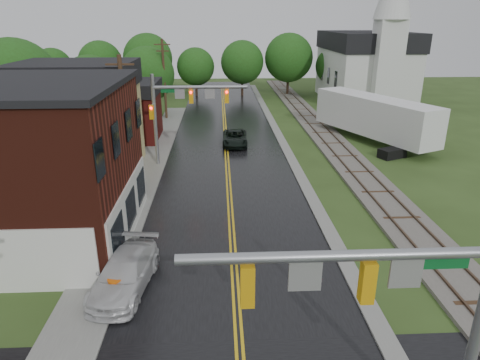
{
  "coord_description": "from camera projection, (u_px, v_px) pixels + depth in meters",
  "views": [
    {
      "loc": [
        -0.58,
        -6.11,
        11.11
      ],
      "look_at": [
        0.4,
        13.96,
        3.5
      ],
      "focal_mm": 32.0,
      "sensor_mm": 36.0,
      "label": 1
    }
  ],
  "objects": [
    {
      "name": "main_road",
      "position": [
        227.0,
        153.0,
        37.69
      ],
      "size": [
        10.0,
        90.0,
        0.02
      ],
      "primitive_type": "cube",
      "color": "black",
      "rests_on": "ground"
    },
    {
      "name": "curb_right",
      "position": [
        280.0,
        137.0,
        42.61
      ],
      "size": [
        0.8,
        70.0,
        0.12
      ],
      "primitive_type": "cube",
      "color": "gray",
      "rests_on": "ground"
    },
    {
      "name": "sidewalk_left",
      "position": [
        147.0,
        173.0,
        32.74
      ],
      "size": [
        2.4,
        50.0,
        0.12
      ],
      "primitive_type": "cube",
      "color": "gray",
      "rests_on": "ground"
    },
    {
      "name": "yellow_house",
      "position": [
        82.0,
        130.0,
        32.32
      ],
      "size": [
        8.0,
        7.0,
        6.4
      ],
      "primitive_type": "cube",
      "color": "tan",
      "rests_on": "ground"
    },
    {
      "name": "darkred_building",
      "position": [
        121.0,
        117.0,
        41.13
      ],
      "size": [
        7.0,
        6.0,
        4.4
      ],
      "primitive_type": "cube",
      "color": "#3F0F0C",
      "rests_on": "ground"
    },
    {
      "name": "church",
      "position": [
        368.0,
        59.0,
        58.71
      ],
      "size": [
        10.4,
        18.4,
        20.0
      ],
      "color": "silver",
      "rests_on": "ground"
    },
    {
      "name": "railroad",
      "position": [
        325.0,
        136.0,
        42.79
      ],
      "size": [
        3.2,
        80.0,
        0.3
      ],
      "color": "#59544C",
      "rests_on": "ground"
    },
    {
      "name": "traffic_signal_near",
      "position": [
        397.0,
        300.0,
        9.94
      ],
      "size": [
        7.34,
        0.3,
        7.2
      ],
      "color": "gray",
      "rests_on": "ground"
    },
    {
      "name": "traffic_signal_far",
      "position": [
        182.0,
        103.0,
        32.97
      ],
      "size": [
        7.34,
        0.43,
        7.2
      ],
      "color": "gray",
      "rests_on": "ground"
    },
    {
      "name": "utility_pole_b",
      "position": [
        125.0,
        122.0,
        28.24
      ],
      "size": [
        1.8,
        0.28,
        9.0
      ],
      "color": "#382616",
      "rests_on": "ground"
    },
    {
      "name": "utility_pole_c",
      "position": [
        164.0,
        78.0,
        48.79
      ],
      "size": [
        1.8,
        0.28,
        9.0
      ],
      "color": "#382616",
      "rests_on": "ground"
    },
    {
      "name": "tree_left_b",
      "position": [
        17.0,
        86.0,
        36.62
      ],
      "size": [
        7.6,
        7.6,
        9.69
      ],
      "color": "black",
      "rests_on": "ground"
    },
    {
      "name": "tree_left_c",
      "position": [
        92.0,
        86.0,
        44.71
      ],
      "size": [
        6.0,
        6.0,
        7.65
      ],
      "color": "black",
      "rests_on": "ground"
    },
    {
      "name": "tree_left_e",
      "position": [
        149.0,
        75.0,
        50.43
      ],
      "size": [
        6.4,
        6.4,
        8.16
      ],
      "color": "black",
      "rests_on": "ground"
    },
    {
      "name": "suv_dark",
      "position": [
        235.0,
        138.0,
        39.81
      ],
      "size": [
        2.38,
        4.91,
        1.35
      ],
      "primitive_type": "imported",
      "rotation": [
        0.0,
        0.0,
        -0.03
      ],
      "color": "black",
      "rests_on": "ground"
    },
    {
      "name": "pickup_white",
      "position": [
        125.0,
        274.0,
        18.53
      ],
      "size": [
        2.76,
        5.36,
        1.49
      ],
      "primitive_type": "imported",
      "rotation": [
        0.0,
        0.0,
        -0.14
      ],
      "color": "silver",
      "rests_on": "ground"
    },
    {
      "name": "semi_trailer",
      "position": [
        374.0,
        116.0,
        40.29
      ],
      "size": [
        8.37,
        13.75,
        4.24
      ],
      "color": "black",
      "rests_on": "ground"
    },
    {
      "name": "construction_barrel",
      "position": [
        116.0,
        290.0,
        17.77
      ],
      "size": [
        0.69,
        0.69,
        1.09
      ],
      "primitive_type": "cylinder",
      "rotation": [
        0.0,
        0.0,
        -0.14
      ],
      "color": "#D65509",
      "rests_on": "ground"
    }
  ]
}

